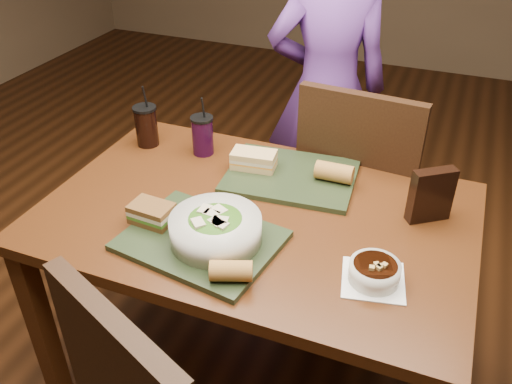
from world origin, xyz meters
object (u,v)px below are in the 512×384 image
Objects in this scene: tray_near at (201,240)px; sandwich_near at (152,213)px; tray_far at (291,176)px; baguette_near at (231,271)px; chair_far at (357,192)px; diner at (327,91)px; chip_bag at (431,195)px; dining_table at (256,234)px; sandwich_far at (254,160)px; salad_bowl at (216,228)px; soup_bowl at (374,272)px; cup_berry at (203,135)px; baguette_far at (334,172)px; cup_cola at (146,126)px.

tray_near is 0.17m from sandwich_near.
baguette_near reaches higher than tray_far.
diner is at bearing 119.15° from chair_far.
tray_near is 1.00× the size of tray_far.
chip_bag is at bearing -52.78° from chair_far.
chair_far reaches higher than dining_table.
sandwich_near is 0.81× the size of sandwich_far.
tray_far is at bearing 77.56° from diner.
salad_bowl reaches higher than sandwich_near.
soup_bowl is (0.18, -0.69, 0.22)m from chair_far.
sandwich_near is at bearing 61.23° from diner.
tray_near is at bearing -64.38° from cup_berry.
tray_far is at bearing 132.23° from soup_bowl.
soup_bowl is at bearing -32.06° from cup_berry.
chair_far is at bearing 25.11° from cup_berry.
soup_bowl is (0.36, -0.39, 0.02)m from tray_far.
chair_far is 0.88m from baguette_near.
diner is 1.00m from chip_bag.
baguette_far is 0.73× the size of chip_bag.
baguette_near is (0.06, -0.32, 0.14)m from dining_table.
chip_bag is (0.09, 0.33, 0.05)m from soup_bowl.
salad_bowl is at bearing -117.69° from baguette_far.
baguette_far is at bearing 77.84° from baguette_near.
chip_bag reaches higher than baguette_near.
cup_berry is (-0.49, 0.04, 0.02)m from baguette_far.
dining_table is 5.95× the size of cup_berry.
chair_far is at bearing 91.41° from chip_bag.
cup_cola is 1.38× the size of chip_bag.
tray_far is 0.46m from chip_bag.
dining_table is at bearing -127.88° from baguette_far.
tray_near is at bearing 69.26° from diner.
cup_berry reaches higher than baguette_near.
diner is 0.78m from tray_far.
cup_berry is at bearing 115.62° from tray_near.
sandwich_near is (-0.25, -0.18, 0.14)m from dining_table.
soup_bowl is at bearing -23.89° from dining_table.
cup_cola is at bearing 154.72° from dining_table.
chair_far reaches higher than salad_bowl.
salad_bowl is at bearing 10.52° from tray_near.
tray_near is 2.23× the size of soup_bowl.
sandwich_near is 1.04× the size of baguette_far.
dining_table is at bearing -40.69° from cup_berry.
chip_bag is at bearing 103.73° from diner.
sandwich_near is at bearing 168.62° from chip_bag.
soup_bowl is (0.44, 0.02, -0.03)m from salad_bowl.
tray_near is 0.44m from tray_far.
diner reaches higher than baguette_near.
sandwich_far reaches higher than dining_table.
tray_far is at bearing 136.04° from chip_bag.
chair_far is 0.58m from diner.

